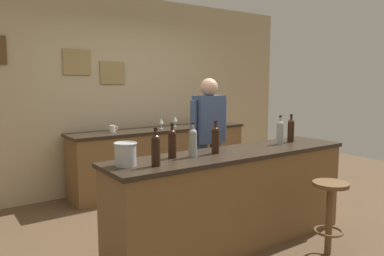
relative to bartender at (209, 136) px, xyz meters
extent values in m
plane|color=brown|center=(-0.34, -0.44, -0.94)|extent=(10.00, 10.00, 0.00)
cube|color=tan|center=(-0.34, 1.59, 0.46)|extent=(6.00, 0.06, 2.80)
cube|color=#997F4C|center=(-1.04, 1.54, 0.90)|extent=(0.37, 0.02, 0.34)
cube|color=#997F4C|center=(-0.54, 1.54, 0.77)|extent=(0.37, 0.02, 0.32)
cube|color=brown|center=(-0.34, -0.84, -0.50)|extent=(2.52, 0.57, 0.88)
cube|color=#2D2319|center=(-0.34, -0.84, -0.04)|extent=(2.58, 0.60, 0.04)
cube|color=brown|center=(0.06, 1.21, -0.51)|extent=(2.67, 0.53, 0.86)
cube|color=#2D2319|center=(0.06, 1.21, -0.06)|extent=(2.73, 0.56, 0.04)
cylinder|color=#384766|center=(0.10, 0.00, -0.51)|extent=(0.13, 0.13, 0.86)
cylinder|color=#384766|center=(-0.10, 0.00, -0.51)|extent=(0.13, 0.13, 0.86)
cube|color=#3F517A|center=(0.00, 0.00, 0.20)|extent=(0.36, 0.20, 0.56)
sphere|color=tan|center=(0.00, 0.00, 0.58)|extent=(0.21, 0.21, 0.21)
cylinder|color=#3F517A|center=(0.22, 0.00, 0.17)|extent=(0.08, 0.08, 0.52)
cylinder|color=#3F517A|center=(-0.22, 0.00, 0.17)|extent=(0.08, 0.08, 0.52)
cylinder|color=brown|center=(0.22, -1.52, -0.61)|extent=(0.06, 0.06, 0.65)
torus|color=brown|center=(0.22, -1.52, -0.72)|extent=(0.26, 0.26, 0.02)
cylinder|color=brown|center=(0.22, -1.52, -0.27)|extent=(0.32, 0.32, 0.03)
cylinder|color=black|center=(-1.25, -0.94, 0.08)|extent=(0.07, 0.07, 0.20)
sphere|color=black|center=(-1.25, -0.94, 0.20)|extent=(0.07, 0.07, 0.07)
cylinder|color=black|center=(-1.25, -0.94, 0.23)|extent=(0.03, 0.03, 0.09)
cylinder|color=black|center=(-1.25, -0.94, 0.28)|extent=(0.03, 0.03, 0.02)
cylinder|color=black|center=(-0.99, -0.76, 0.08)|extent=(0.07, 0.07, 0.20)
sphere|color=black|center=(-0.99, -0.76, 0.20)|extent=(0.07, 0.07, 0.07)
cylinder|color=black|center=(-0.99, -0.76, 0.23)|extent=(0.03, 0.03, 0.09)
cylinder|color=black|center=(-0.99, -0.76, 0.28)|extent=(0.03, 0.03, 0.02)
cylinder|color=#999E99|center=(-0.81, -0.82, 0.08)|extent=(0.07, 0.07, 0.20)
sphere|color=#999E99|center=(-0.81, -0.82, 0.20)|extent=(0.07, 0.07, 0.07)
cylinder|color=#999E99|center=(-0.81, -0.82, 0.23)|extent=(0.03, 0.03, 0.09)
cylinder|color=black|center=(-0.81, -0.82, 0.28)|extent=(0.03, 0.03, 0.02)
cylinder|color=black|center=(-0.55, -0.81, 0.08)|extent=(0.07, 0.07, 0.20)
sphere|color=black|center=(-0.55, -0.81, 0.20)|extent=(0.07, 0.07, 0.07)
cylinder|color=black|center=(-0.55, -0.81, 0.23)|extent=(0.03, 0.03, 0.09)
cylinder|color=black|center=(-0.55, -0.81, 0.28)|extent=(0.03, 0.03, 0.02)
cylinder|color=#999E99|center=(0.34, -0.80, 0.08)|extent=(0.07, 0.07, 0.20)
sphere|color=#999E99|center=(0.34, -0.80, 0.20)|extent=(0.07, 0.07, 0.07)
cylinder|color=#999E99|center=(0.34, -0.80, 0.23)|extent=(0.03, 0.03, 0.09)
cylinder|color=black|center=(0.34, -0.80, 0.28)|extent=(0.03, 0.03, 0.02)
cylinder|color=black|center=(0.55, -0.77, 0.08)|extent=(0.07, 0.07, 0.20)
sphere|color=black|center=(0.55, -0.77, 0.20)|extent=(0.07, 0.07, 0.07)
cylinder|color=black|center=(0.55, -0.77, 0.23)|extent=(0.03, 0.03, 0.09)
cylinder|color=black|center=(0.55, -0.77, 0.28)|extent=(0.03, 0.03, 0.02)
cylinder|color=#B7BABF|center=(-1.45, -0.81, 0.07)|extent=(0.17, 0.17, 0.18)
torus|color=#B7BABF|center=(-1.45, -0.81, 0.16)|extent=(0.19, 0.19, 0.02)
cylinder|color=silver|center=(0.02, 1.14, -0.03)|extent=(0.06, 0.06, 0.00)
cylinder|color=silver|center=(0.02, 1.14, 0.01)|extent=(0.01, 0.01, 0.07)
cone|color=silver|center=(0.02, 1.14, 0.08)|extent=(0.07, 0.07, 0.08)
cylinder|color=silver|center=(0.34, 1.27, -0.03)|extent=(0.06, 0.06, 0.00)
cylinder|color=silver|center=(0.34, 1.27, 0.01)|extent=(0.01, 0.01, 0.07)
cone|color=silver|center=(0.34, 1.27, 0.08)|extent=(0.07, 0.07, 0.08)
cylinder|color=silver|center=(-0.70, 1.22, 0.01)|extent=(0.08, 0.08, 0.09)
torus|color=silver|center=(-0.65, 1.22, 0.02)|extent=(0.06, 0.01, 0.06)
camera|label=1|loc=(-2.67, -3.45, 0.65)|focal=34.69mm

